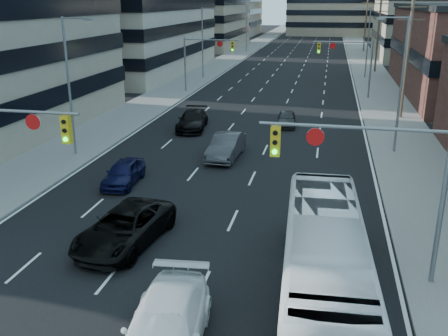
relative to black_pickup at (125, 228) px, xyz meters
name	(u,v)px	position (x,y,z in m)	size (l,w,h in m)	color
road_surface	(309,38)	(2.26, 121.31, -0.77)	(18.00, 300.00, 0.02)	black
sidewalk_left	(267,38)	(-9.24, 121.31, -0.71)	(5.00, 300.00, 0.15)	slate
sidewalk_right	(354,39)	(13.76, 121.31, -0.71)	(5.00, 300.00, 0.15)	slate
office_left_far	(193,9)	(-21.74, 91.31, 7.22)	(20.00, 30.00, 16.00)	gray
office_right_far	(445,17)	(27.26, 79.31, 6.22)	(22.00, 28.00, 14.00)	gray
bg_block_right	(439,16)	(34.26, 121.31, 5.22)	(22.00, 22.00, 12.00)	gray
signal_near_right	(370,169)	(9.71, -0.69, 3.54)	(6.59, 0.33, 6.00)	slate
signal_far_left	(205,54)	(-5.43, 36.31, 3.52)	(6.09, 0.33, 6.00)	slate
signal_far_right	(349,57)	(9.94, 36.31, 3.52)	(6.09, 0.33, 6.00)	slate
utility_pole_block	(408,52)	(14.46, 27.31, 5.00)	(2.20, 0.28, 11.00)	#4C3D2D
utility_pole_midblock	(378,31)	(14.46, 57.31, 5.00)	(2.20, 0.28, 11.00)	#4C3D2D
utility_pole_distant	(366,22)	(14.46, 87.31, 5.00)	(2.20, 0.28, 11.00)	#4C3D2D
streetlight_left_near	(71,81)	(-8.08, 11.31, 4.27)	(2.03, 0.22, 9.00)	slate
streetlight_left_mid	(204,40)	(-8.08, 46.31, 4.27)	(2.03, 0.22, 9.00)	slate
streetlight_left_far	(247,26)	(-8.08, 81.31, 4.27)	(2.03, 0.22, 9.00)	slate
streetlight_right_near	(399,79)	(12.60, 16.31, 4.27)	(2.03, 0.22, 9.00)	slate
streetlight_right_far	(367,39)	(12.60, 51.31, 4.27)	(2.03, 0.22, 9.00)	slate
black_pickup	(125,228)	(0.00, 0.00, 0.00)	(2.59, 5.62, 1.56)	black
white_van	(165,329)	(3.86, -6.26, 0.03)	(2.26, 5.57, 1.62)	white
transit_bus	(324,262)	(8.35, -2.63, 0.78)	(2.63, 11.24, 3.13)	white
sedan_blue	(124,173)	(-2.94, 6.92, -0.09)	(1.63, 4.04, 1.38)	black
sedan_grey_center	(226,146)	(1.75, 12.93, 0.02)	(1.70, 4.86, 1.60)	#37373A
sedan_black_far	(192,120)	(-2.47, 19.93, -0.03)	(2.11, 5.19, 1.50)	black
sedan_grey_right	(286,118)	(4.87, 22.60, -0.14)	(1.50, 3.74, 1.27)	#2E2E30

